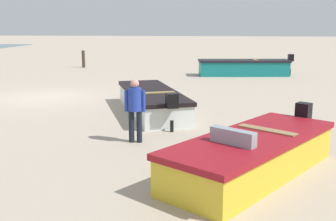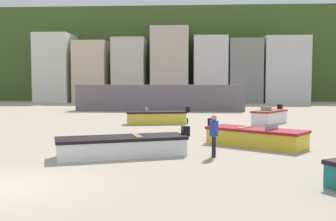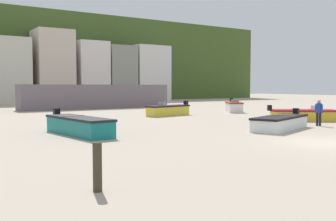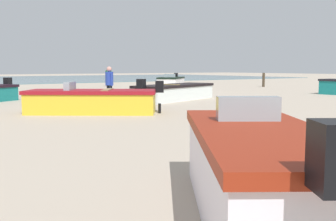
# 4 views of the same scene
# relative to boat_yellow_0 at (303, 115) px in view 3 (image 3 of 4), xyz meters

# --- Properties ---
(ground_plane) EXTENTS (160.00, 160.00, 0.00)m
(ground_plane) POSITION_rel_boat_yellow_0_xyz_m (-8.00, -7.57, -0.42)
(ground_plane) COLOR #B1A18D
(headland_hill) EXTENTS (90.00, 32.00, 14.25)m
(headland_hill) POSITION_rel_boat_yellow_0_xyz_m (-8.00, 58.43, 6.71)
(headland_hill) COLOR #3E5625
(headland_hill) RESTS_ON ground
(harbor_pier) EXTENTS (16.72, 2.40, 2.62)m
(harbor_pier) POSITION_rel_boat_yellow_0_xyz_m (-6.07, 22.43, 0.89)
(harbor_pier) COLOR slate
(harbor_pier) RESTS_ON ground
(townhouse_centre_left) EXTENTS (4.50, 6.77, 9.01)m
(townhouse_centre_left) POSITION_rel_boat_yellow_0_xyz_m (-11.73, 39.81, 4.09)
(townhouse_centre_left) COLOR beige
(townhouse_centre_left) RESTS_ON ground
(townhouse_centre) EXTENTS (5.19, 5.42, 10.51)m
(townhouse_centre) POSITION_rel_boat_yellow_0_xyz_m (-5.98, 39.14, 4.84)
(townhouse_centre) COLOR beige
(townhouse_centre) RESTS_ON ground
(townhouse_centre_right) EXTENTS (4.62, 6.31, 9.19)m
(townhouse_centre_right) POSITION_rel_boat_yellow_0_xyz_m (-0.33, 39.58, 4.18)
(townhouse_centre_right) COLOR silver
(townhouse_centre_right) RESTS_ON ground
(townhouse_right) EXTENTS (4.48, 5.59, 8.79)m
(townhouse_right) POSITION_rel_boat_yellow_0_xyz_m (4.45, 39.22, 3.98)
(townhouse_right) COLOR gray
(townhouse_right) RESTS_ON ground
(townhouse_far_right) EXTENTS (5.98, 6.68, 9.10)m
(townhouse_far_right) POSITION_rel_boat_yellow_0_xyz_m (9.96, 39.77, 4.13)
(townhouse_far_right) COLOR silver
(townhouse_far_right) RESTS_ON ground
(boat_yellow_0) EXTENTS (4.51, 3.86, 1.12)m
(boat_yellow_0) POSITION_rel_boat_yellow_0_xyz_m (0.00, 0.00, 0.00)
(boat_yellow_0) COLOR gold
(boat_yellow_0) RESTS_ON ground
(boat_yellow_3) EXTENTS (4.42, 1.99, 1.19)m
(boat_yellow_3) POSITION_rel_boat_yellow_0_xyz_m (-5.28, 9.30, 0.03)
(boat_yellow_3) COLOR gold
(boat_yellow_3) RESTS_ON ground
(boat_teal_4) EXTENTS (1.93, 5.48, 1.23)m
(boat_teal_4) POSITION_rel_boat_yellow_0_xyz_m (-16.00, 1.09, 0.05)
(boat_teal_4) COLOR #147676
(boat_teal_4) RESTS_ON ground
(boat_white_5) EXTENTS (2.95, 3.51, 1.27)m
(boat_white_5) POSITION_rel_boat_yellow_0_xyz_m (2.47, 9.80, 0.08)
(boat_white_5) COLOR white
(boat_white_5) RESTS_ON ground
(boat_white_6) EXTENTS (5.25, 3.18, 1.09)m
(boat_white_6) POSITION_rel_boat_yellow_0_xyz_m (-5.54, -2.81, -0.02)
(boat_white_6) COLOR white
(boat_white_6) RESTS_ON ground
(mooring_post_near_water) EXTENTS (0.21, 0.21, 1.16)m
(mooring_post_near_water) POSITION_rel_boat_yellow_0_xyz_m (-19.38, -9.42, 0.16)
(mooring_post_near_water) COLOR #3F3325
(mooring_post_near_water) RESTS_ON ground
(beach_walker_distant) EXTENTS (0.35, 0.53, 1.62)m
(beach_walker_distant) POSITION_rel_boat_yellow_0_xyz_m (-2.01, -2.74, 0.54)
(beach_walker_distant) COLOR black
(beach_walker_distant) RESTS_ON ground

